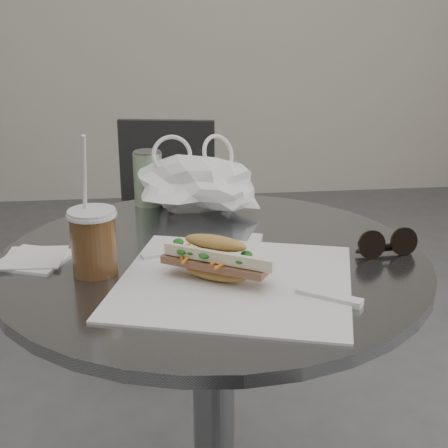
{
  "coord_description": "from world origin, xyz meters",
  "views": [
    {
      "loc": [
        -0.1,
        -0.82,
        1.16
      ],
      "look_at": [
        0.02,
        0.22,
        0.79
      ],
      "focal_mm": 50.0,
      "sensor_mm": 36.0,
      "label": 1
    }
  ],
  "objects": [
    {
      "name": "sunglasses",
      "position": [
        0.31,
        0.16,
        0.76
      ],
      "size": [
        0.11,
        0.04,
        0.05
      ],
      "rotation": [
        0.0,
        0.0,
        0.13
      ],
      "color": "black",
      "rests_on": "cafe_table"
    },
    {
      "name": "plastic_bag",
      "position": [
        -0.01,
        0.44,
        0.8
      ],
      "size": [
        0.28,
        0.25,
        0.12
      ],
      "primitive_type": null,
      "rotation": [
        0.0,
        0.0,
        0.31
      ],
      "color": "white",
      "rests_on": "cafe_table"
    },
    {
      "name": "napkin_stack",
      "position": [
        -0.31,
        0.21,
        0.74
      ],
      "size": [
        0.14,
        0.14,
        0.01
      ],
      "color": "white",
      "rests_on": "cafe_table"
    },
    {
      "name": "drink_can",
      "position": [
        -0.11,
        0.51,
        0.8
      ],
      "size": [
        0.06,
        0.06,
        0.12
      ],
      "color": "#5A9356",
      "rests_on": "cafe_table"
    },
    {
      "name": "chair_far",
      "position": [
        -0.08,
        1.14,
        0.35
      ],
      "size": [
        0.42,
        0.45,
        0.79
      ],
      "rotation": [
        0.0,
        0.0,
        2.96
      ],
      "color": "#323235",
      "rests_on": "ground"
    },
    {
      "name": "iced_coffee",
      "position": [
        -0.2,
        0.15,
        0.8
      ],
      "size": [
        0.08,
        0.08,
        0.23
      ],
      "color": "brown",
      "rests_on": "cafe_table"
    },
    {
      "name": "sandwich_paper",
      "position": [
        0.02,
        0.09,
        0.74
      ],
      "size": [
        0.45,
        0.43,
        0.0
      ],
      "primitive_type": "cube",
      "rotation": [
        0.0,
        0.0,
        -0.28
      ],
      "color": "white",
      "rests_on": "cafe_table"
    },
    {
      "name": "banh_mi",
      "position": [
        -0.01,
        0.09,
        0.78
      ],
      "size": [
        0.22,
        0.18,
        0.07
      ],
      "rotation": [
        0.0,
        0.0,
        -0.54
      ],
      "color": "gold",
      "rests_on": "sandwich_paper"
    },
    {
      "name": "cafe_table",
      "position": [
        0.0,
        0.2,
        0.47
      ],
      "size": [
        0.76,
        0.76,
        0.74
      ],
      "color": "slate",
      "rests_on": "ground"
    }
  ]
}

